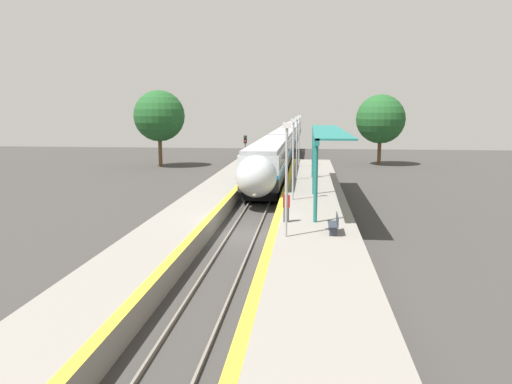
{
  "coord_description": "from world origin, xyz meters",
  "views": [
    {
      "loc": [
        3.4,
        -25.59,
        6.62
      ],
      "look_at": [
        0.56,
        1.37,
        2.13
      ],
      "focal_mm": 35.0,
      "sensor_mm": 36.0,
      "label": 1
    }
  ],
  "objects_px": {
    "lamppost_near": "(286,172)",
    "railway_signal": "(245,154)",
    "lamppost_mid": "(293,154)",
    "platform_bench": "(335,224)",
    "train": "(287,138)",
    "person_waiting": "(286,206)",
    "lamppost_farthest": "(299,137)",
    "lamppost_far": "(297,144)"
  },
  "relations": [
    {
      "from": "platform_bench",
      "to": "lamppost_far",
      "type": "distance_m",
      "value": 18.34
    },
    {
      "from": "lamppost_near",
      "to": "lamppost_far",
      "type": "height_order",
      "value": "same"
    },
    {
      "from": "railway_signal",
      "to": "lamppost_farthest",
      "type": "bearing_deg",
      "value": 44.82
    },
    {
      "from": "lamppost_far",
      "to": "lamppost_farthest",
      "type": "relative_size",
      "value": 1.0
    },
    {
      "from": "railway_signal",
      "to": "lamppost_near",
      "type": "relative_size",
      "value": 0.83
    },
    {
      "from": "person_waiting",
      "to": "railway_signal",
      "type": "height_order",
      "value": "railway_signal"
    },
    {
      "from": "lamppost_far",
      "to": "person_waiting",
      "type": "bearing_deg",
      "value": -90.43
    },
    {
      "from": "person_waiting",
      "to": "lamppost_near",
      "type": "height_order",
      "value": "lamppost_near"
    },
    {
      "from": "train",
      "to": "person_waiting",
      "type": "xyz_separation_m",
      "value": [
        2.33,
        -53.99,
        -0.44
      ]
    },
    {
      "from": "train",
      "to": "railway_signal",
      "type": "xyz_separation_m",
      "value": [
        -2.38,
        -33.45,
        0.43
      ]
    },
    {
      "from": "railway_signal",
      "to": "lamppost_farthest",
      "type": "xyz_separation_m",
      "value": [
        4.83,
        4.8,
        1.27
      ]
    },
    {
      "from": "person_waiting",
      "to": "lamppost_farthest",
      "type": "relative_size",
      "value": 0.31
    },
    {
      "from": "train",
      "to": "lamppost_near",
      "type": "height_order",
      "value": "lamppost_near"
    },
    {
      "from": "lamppost_near",
      "to": "railway_signal",
      "type": "bearing_deg",
      "value": 101.59
    },
    {
      "from": "platform_bench",
      "to": "lamppost_mid",
      "type": "xyz_separation_m",
      "value": [
        -2.22,
        8.59,
        2.48
      ]
    },
    {
      "from": "railway_signal",
      "to": "platform_bench",
      "type": "bearing_deg",
      "value": -72.73
    },
    {
      "from": "lamppost_mid",
      "to": "railway_signal",
      "type": "bearing_deg",
      "value": 108.91
    },
    {
      "from": "railway_signal",
      "to": "lamppost_near",
      "type": "height_order",
      "value": "lamppost_near"
    },
    {
      "from": "train",
      "to": "lamppost_mid",
      "type": "xyz_separation_m",
      "value": [
        2.45,
        -47.54,
        1.69
      ]
    },
    {
      "from": "lamppost_mid",
      "to": "lamppost_farthest",
      "type": "distance_m",
      "value": 18.89
    },
    {
      "from": "lamppost_farthest",
      "to": "railway_signal",
      "type": "bearing_deg",
      "value": -135.18
    },
    {
      "from": "train",
      "to": "lamppost_mid",
      "type": "relative_size",
      "value": 18.75
    },
    {
      "from": "platform_bench",
      "to": "lamppost_farthest",
      "type": "relative_size",
      "value": 0.28
    },
    {
      "from": "railway_signal",
      "to": "lamppost_mid",
      "type": "height_order",
      "value": "lamppost_mid"
    },
    {
      "from": "person_waiting",
      "to": "lamppost_far",
      "type": "height_order",
      "value": "lamppost_far"
    },
    {
      "from": "platform_bench",
      "to": "lamppost_farthest",
      "type": "height_order",
      "value": "lamppost_farthest"
    },
    {
      "from": "lamppost_near",
      "to": "lamppost_farthest",
      "type": "xyz_separation_m",
      "value": [
        0.0,
        28.33,
        0.0
      ]
    },
    {
      "from": "train",
      "to": "lamppost_farthest",
      "type": "relative_size",
      "value": 18.75
    },
    {
      "from": "lamppost_farthest",
      "to": "train",
      "type": "bearing_deg",
      "value": 94.88
    },
    {
      "from": "train",
      "to": "platform_bench",
      "type": "relative_size",
      "value": 66.3
    },
    {
      "from": "train",
      "to": "lamppost_near",
      "type": "bearing_deg",
      "value": -87.54
    },
    {
      "from": "train",
      "to": "person_waiting",
      "type": "relative_size",
      "value": 60.31
    },
    {
      "from": "train",
      "to": "lamppost_farthest",
      "type": "bearing_deg",
      "value": -85.12
    },
    {
      "from": "train",
      "to": "platform_bench",
      "type": "height_order",
      "value": "train"
    },
    {
      "from": "lamppost_mid",
      "to": "person_waiting",
      "type": "bearing_deg",
      "value": -91.06
    },
    {
      "from": "railway_signal",
      "to": "lamppost_mid",
      "type": "bearing_deg",
      "value": -71.09
    },
    {
      "from": "lamppost_mid",
      "to": "platform_bench",
      "type": "bearing_deg",
      "value": -75.5
    },
    {
      "from": "lamppost_near",
      "to": "lamppost_farthest",
      "type": "relative_size",
      "value": 1.0
    },
    {
      "from": "train",
      "to": "person_waiting",
      "type": "bearing_deg",
      "value": -87.53
    },
    {
      "from": "person_waiting",
      "to": "lamppost_farthest",
      "type": "xyz_separation_m",
      "value": [
        0.12,
        25.34,
        2.13
      ]
    },
    {
      "from": "platform_bench",
      "to": "lamppost_mid",
      "type": "relative_size",
      "value": 0.28
    },
    {
      "from": "lamppost_mid",
      "to": "train",
      "type": "bearing_deg",
      "value": 92.95
    }
  ]
}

